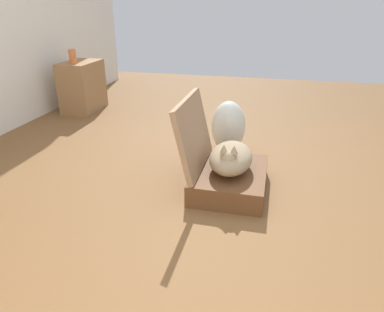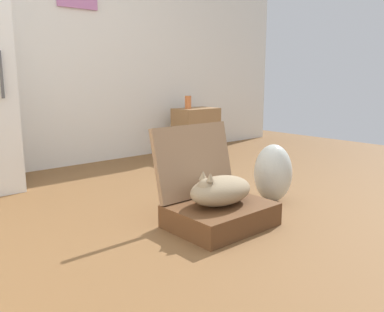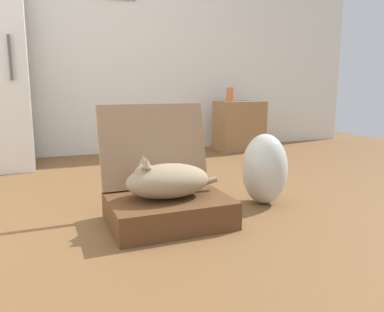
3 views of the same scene
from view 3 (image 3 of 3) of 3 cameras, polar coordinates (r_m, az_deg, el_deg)
The scene contains 8 objects.
ground_plane at distance 2.08m, azimuth -4.53°, elevation -9.58°, with size 7.68×7.68×0.00m, color brown.
wall_back at distance 4.20m, azimuth -14.66°, elevation 18.20°, with size 6.40×0.15×2.60m.
suitcase_base at distance 2.00m, azimuth -3.59°, elevation -8.20°, with size 0.61×0.47×0.14m, color brown.
suitcase_lid at distance 2.16m, azimuth -5.81°, elevation 1.56°, with size 0.61×0.47×0.04m, color #9B7756.
cat at distance 1.95m, azimuth -3.86°, elevation -3.69°, with size 0.52×0.28×0.22m.
plastic_bag_white at distance 2.34m, azimuth 10.94°, elevation -1.95°, with size 0.28×0.28×0.43m, color silver.
side_table at distance 4.28m, azimuth 7.17°, elevation 4.55°, with size 0.52×0.34×0.55m, color olive.
vase_tall at distance 4.19m, azimuth 5.75°, elevation 9.27°, with size 0.08×0.08×0.15m, color #CC6B38.
Camera 3 is at (-0.58, -1.86, 0.71)m, focal length 35.17 mm.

